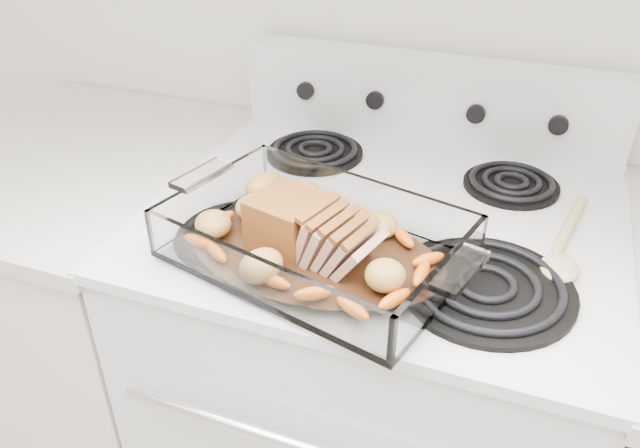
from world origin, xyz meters
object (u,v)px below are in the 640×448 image
(baking_dish, at_px, (315,246))
(pork_roast, at_px, (303,230))
(electric_range, at_px, (373,396))
(counter_left, at_px, (110,326))

(baking_dish, distance_m, pork_roast, 0.03)
(electric_range, height_order, baking_dish, electric_range)
(baking_dish, bearing_deg, electric_range, 86.94)
(counter_left, height_order, pork_roast, pork_roast)
(baking_dish, xyz_separation_m, pork_roast, (-0.02, -0.00, 0.02))
(counter_left, relative_size, pork_roast, 4.65)
(baking_dish, bearing_deg, counter_left, 177.36)
(electric_range, bearing_deg, pork_roast, -112.53)
(electric_range, relative_size, pork_roast, 5.57)
(baking_dish, relative_size, pork_roast, 2.05)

